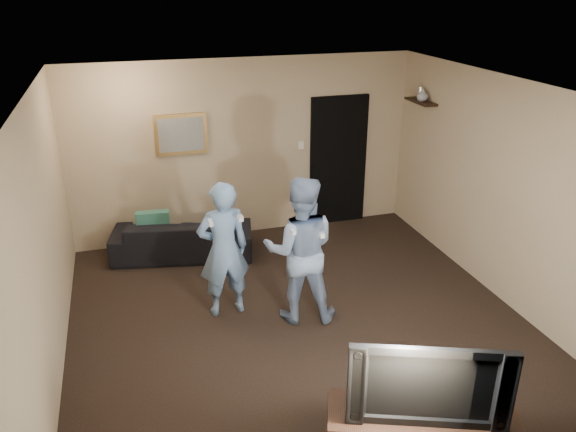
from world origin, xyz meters
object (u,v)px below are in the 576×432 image
object	(u,v)px
television	(428,378)
wii_player_left	(224,250)
wii_player_right	(300,250)
sofa	(183,237)

from	to	relation	value
television	wii_player_left	xyz separation A→B (m)	(-1.03, 2.66, -0.06)
wii_player_right	wii_player_left	bearing A→B (deg)	156.32
sofa	television	xyz separation A→B (m)	(1.33, -4.25, 0.58)
sofa	wii_player_left	world-z (taller)	wii_player_left
wii_player_left	wii_player_right	bearing A→B (deg)	-23.68
sofa	wii_player_left	xyz separation A→B (m)	(0.30, -1.59, 0.52)
television	wii_player_right	xyz separation A→B (m)	(-0.25, 2.31, -0.01)
sofa	television	distance (m)	4.49
sofa	television	size ratio (longest dim) A/B	1.59
television	sofa	bearing A→B (deg)	128.78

